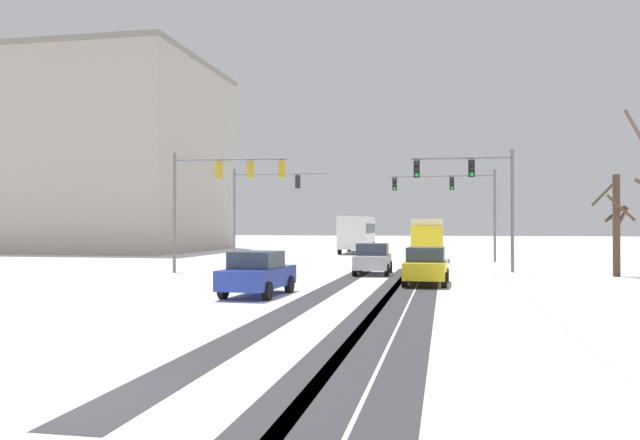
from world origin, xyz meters
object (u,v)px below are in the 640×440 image
(office_building_far_left_block, at_px, (85,158))
(bus_oncoming, at_px, (357,231))
(car_yellow_cab_second, at_px, (426,266))
(box_truck_delivery, at_px, (428,238))
(bare_tree_sidewalk_far, at_px, (616,222))
(car_blue_third, at_px, (257,273))
(traffic_signal_near_right, at_px, (477,186))
(traffic_signal_far_left, at_px, (260,198))
(car_silver_lead, at_px, (373,259))
(traffic_signal_far_right, at_px, (457,195))
(traffic_signal_near_left, at_px, (219,184))

(office_building_far_left_block, bearing_deg, bus_oncoming, -0.15)
(bus_oncoming, bearing_deg, office_building_far_left_block, 179.85)
(car_yellow_cab_second, distance_m, box_truck_delivery, 19.33)
(bare_tree_sidewalk_far, bearing_deg, office_building_far_left_block, 150.43)
(car_blue_third, height_order, office_building_far_left_block, office_building_far_left_block)
(traffic_signal_near_right, distance_m, office_building_far_left_block, 45.89)
(traffic_signal_far_left, xyz_separation_m, box_truck_delivery, (11.36, 4.59, -2.82))
(bare_tree_sidewalk_far, distance_m, office_building_far_left_block, 51.92)
(car_silver_lead, bearing_deg, traffic_signal_far_right, 71.19)
(traffic_signal_near_right, distance_m, car_silver_lead, 6.66)
(office_building_far_left_block, bearing_deg, traffic_signal_near_right, -33.59)
(car_yellow_cab_second, distance_m, office_building_far_left_block, 48.48)
(traffic_signal_far_right, height_order, office_building_far_left_block, office_building_far_left_block)
(traffic_signal_far_right, xyz_separation_m, bare_tree_sidewalk_far, (7.61, -12.29, -1.98))
(car_silver_lead, bearing_deg, traffic_signal_near_right, 11.68)
(car_silver_lead, xyz_separation_m, office_building_far_left_block, (-32.65, 26.35, 8.68))
(traffic_signal_near_right, height_order, car_blue_third, traffic_signal_near_right)
(traffic_signal_near_right, xyz_separation_m, box_truck_delivery, (-2.91, 12.76, -2.98))
(traffic_signal_near_left, distance_m, car_yellow_cab_second, 12.78)
(bus_oncoming, bearing_deg, traffic_signal_near_left, -98.11)
(car_yellow_cab_second, xyz_separation_m, car_blue_third, (-5.88, -5.52, 0.00))
(bus_oncoming, relative_size, office_building_far_left_block, 0.43)
(traffic_signal_far_left, bearing_deg, traffic_signal_near_left, -86.01)
(car_silver_lead, bearing_deg, bus_oncoming, 99.50)
(traffic_signal_far_left, relative_size, bus_oncoming, 0.59)
(traffic_signal_near_right, distance_m, traffic_signal_near_left, 13.69)
(traffic_signal_far_right, relative_size, box_truck_delivery, 1.01)
(traffic_signal_near_right, bearing_deg, bus_oncoming, 111.18)
(car_yellow_cab_second, height_order, bus_oncoming, bus_oncoming)
(car_yellow_cab_second, xyz_separation_m, office_building_far_left_block, (-35.56, 31.79, 8.68))
(traffic_signal_far_right, xyz_separation_m, traffic_signal_far_left, (-13.42, -3.96, -0.25))
(car_silver_lead, height_order, car_yellow_cab_second, same)
(bare_tree_sidewalk_far, bearing_deg, traffic_signal_far_left, 158.40)
(car_yellow_cab_second, bearing_deg, bus_oncoming, 102.98)
(box_truck_delivery, xyz_separation_m, bare_tree_sidewalk_far, (9.67, -12.92, 1.09))
(car_blue_third, bearing_deg, traffic_signal_near_right, 55.38)
(traffic_signal_far_left, bearing_deg, traffic_signal_near_right, -29.79)
(car_silver_lead, height_order, car_blue_third, same)
(car_yellow_cab_second, bearing_deg, traffic_signal_far_left, 128.78)
(traffic_signal_far_right, xyz_separation_m, car_blue_third, (-7.48, -24.19, -3.89))
(car_blue_third, bearing_deg, traffic_signal_near_left, 116.88)
(traffic_signal_near_left, relative_size, bus_oncoming, 0.59)
(traffic_signal_near_left, xyz_separation_m, car_yellow_cab_second, (11.13, -4.85, -3.98))
(bare_tree_sidewalk_far, bearing_deg, traffic_signal_far_right, 121.76)
(traffic_signal_far_left, relative_size, office_building_far_left_block, 0.25)
(car_blue_third, relative_size, bus_oncoming, 0.38)
(car_silver_lead, bearing_deg, car_yellow_cab_second, -61.84)
(traffic_signal_near_right, bearing_deg, traffic_signal_near_left, -172.89)
(traffic_signal_far_right, bearing_deg, car_blue_third, -107.18)
(car_yellow_cab_second, height_order, office_building_far_left_block, office_building_far_left_block)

